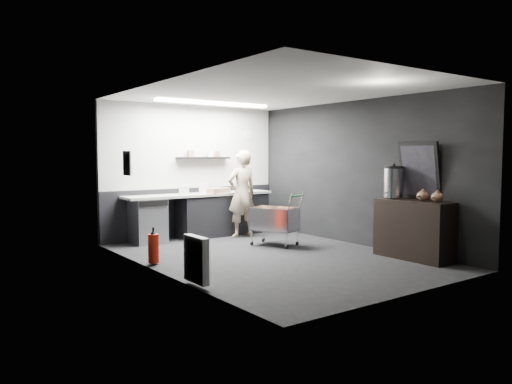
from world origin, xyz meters
TOP-DOWN VIEW (x-y plane):
  - floor at (0.00, 0.00)m, footprint 5.50×5.50m
  - ceiling at (0.00, 0.00)m, footprint 5.50×5.50m
  - wall_back at (0.00, 2.75)m, footprint 5.50×0.00m
  - wall_front at (0.00, -2.75)m, footprint 5.50×0.00m
  - wall_left at (-2.00, 0.00)m, footprint 0.00×5.50m
  - wall_right at (2.00, 0.00)m, footprint 0.00×5.50m
  - kitchen_wall_panel at (0.00, 2.73)m, footprint 3.95×0.02m
  - dado_panel at (0.00, 2.73)m, footprint 3.95×0.02m
  - floating_shelf at (0.20, 2.62)m, footprint 1.20×0.22m
  - wall_clock at (1.40, 2.72)m, footprint 0.20×0.03m
  - poster at (-1.98, 1.30)m, footprint 0.02×0.30m
  - poster_red_band at (-1.98, 1.30)m, footprint 0.02×0.22m
  - radiator at (-1.94, -0.90)m, footprint 0.10×0.50m
  - ceiling_strip at (0.00, 1.85)m, footprint 2.40×0.20m
  - prep_counter at (0.14, 2.42)m, footprint 3.20×0.61m
  - person at (0.72, 1.97)m, footprint 0.67×0.47m
  - shopping_cart at (0.65, 0.79)m, footprint 0.84×1.08m
  - sideboard at (1.75, -1.44)m, footprint 0.54×1.27m
  - fire_extinguisher at (-1.85, 0.61)m, footprint 0.17×0.17m
  - cardboard_box at (0.34, 2.37)m, footprint 0.60×0.52m
  - pink_tub at (0.08, 2.42)m, footprint 0.19×0.19m
  - white_container at (-0.39, 2.37)m, footprint 0.23×0.21m

SIDE VIEW (x-z plane):
  - floor at x=0.00m, z-range 0.00..0.00m
  - fire_extinguisher at x=-1.85m, z-range -0.01..0.54m
  - radiator at x=-1.94m, z-range 0.05..0.65m
  - prep_counter at x=0.14m, z-range 0.01..0.91m
  - shopping_cart at x=0.65m, z-range -0.02..0.94m
  - dado_panel at x=0.00m, z-range 0.00..1.00m
  - sideboard at x=1.75m, z-range -0.35..1.55m
  - person at x=0.72m, z-range 0.00..1.78m
  - cardboard_box at x=0.34m, z-range 0.90..1.00m
  - white_container at x=-0.39m, z-range 0.90..1.07m
  - pink_tub at x=0.08m, z-range 0.90..1.09m
  - wall_back at x=0.00m, z-range -1.40..4.10m
  - wall_front at x=0.00m, z-range -1.40..4.10m
  - wall_left at x=-2.00m, z-range -1.40..4.10m
  - wall_right at x=2.00m, z-range -1.40..4.10m
  - poster at x=-1.98m, z-range 1.35..1.75m
  - floating_shelf at x=0.20m, z-range 1.60..1.64m
  - poster_red_band at x=-1.98m, z-range 1.57..1.67m
  - kitchen_wall_panel at x=0.00m, z-range 1.00..2.70m
  - wall_clock at x=1.40m, z-range 2.05..2.25m
  - ceiling_strip at x=0.00m, z-range 2.65..2.69m
  - ceiling at x=0.00m, z-range 2.70..2.70m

